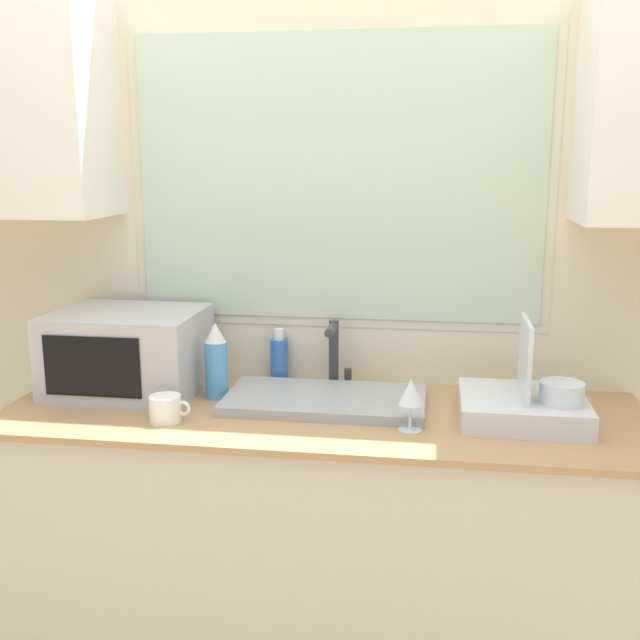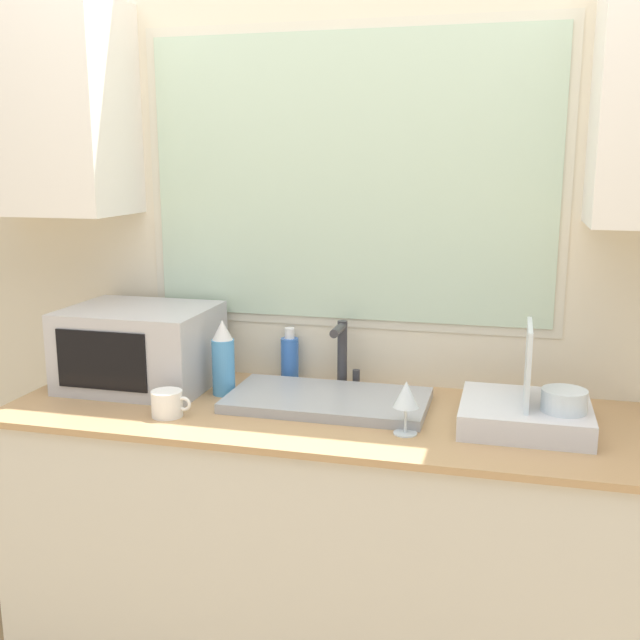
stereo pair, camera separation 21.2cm
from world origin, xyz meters
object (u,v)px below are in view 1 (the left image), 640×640
(dish_rack, at_px, (526,403))
(spray_bottle, at_px, (216,362))
(microwave, at_px, (128,352))
(mug_near_sink, at_px, (166,409))
(soap_bottle, at_px, (279,358))
(faucet, at_px, (334,350))
(wine_glass, at_px, (411,393))

(dish_rack, height_order, spray_bottle, dish_rack)
(microwave, distance_m, spray_bottle, 0.30)
(dish_rack, distance_m, spray_bottle, 0.93)
(microwave, xyz_separation_m, dish_rack, (1.22, -0.09, -0.08))
(spray_bottle, bearing_deg, mug_near_sink, -108.79)
(soap_bottle, height_order, mug_near_sink, soap_bottle)
(faucet, bearing_deg, wine_glass, -54.33)
(spray_bottle, distance_m, soap_bottle, 0.26)
(spray_bottle, distance_m, wine_glass, 0.64)
(dish_rack, bearing_deg, soap_bottle, 160.44)
(faucet, distance_m, spray_bottle, 0.38)
(faucet, distance_m, dish_rack, 0.63)
(mug_near_sink, bearing_deg, dish_rack, 9.25)
(faucet, distance_m, soap_bottle, 0.20)
(wine_glass, bearing_deg, dish_rack, 22.66)
(dish_rack, distance_m, mug_near_sink, 1.02)
(microwave, relative_size, soap_bottle, 2.57)
(dish_rack, distance_m, soap_bottle, 0.82)
(dish_rack, relative_size, soap_bottle, 1.96)
(spray_bottle, relative_size, mug_near_sink, 2.00)
(microwave, relative_size, mug_near_sink, 3.84)
(microwave, distance_m, dish_rack, 1.23)
(soap_bottle, bearing_deg, spray_bottle, -127.72)
(microwave, relative_size, dish_rack, 1.31)
(spray_bottle, bearing_deg, wine_glass, -18.77)
(dish_rack, bearing_deg, mug_near_sink, -170.75)
(mug_near_sink, bearing_deg, wine_glass, 2.49)
(faucet, xyz_separation_m, spray_bottle, (-0.35, -0.16, -0.01))
(spray_bottle, height_order, wine_glass, spray_bottle)
(microwave, height_order, spray_bottle, microwave)
(faucet, bearing_deg, soap_bottle, 166.31)
(faucet, relative_size, soap_bottle, 1.23)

